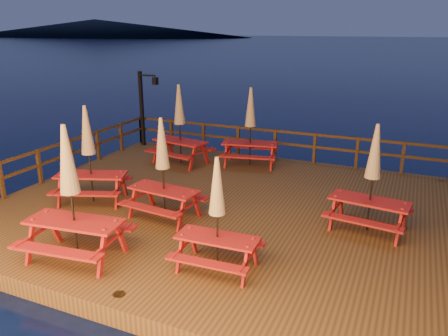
# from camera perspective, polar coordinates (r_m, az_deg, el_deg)

# --- Properties ---
(ground) EXTENTS (500.00, 500.00, 0.00)m
(ground) POSITION_cam_1_polar(r_m,az_deg,el_deg) (12.19, -0.35, -6.57)
(ground) COLOR #050F33
(ground) RESTS_ON ground
(deck) EXTENTS (12.00, 10.00, 0.40)m
(deck) POSITION_cam_1_polar(r_m,az_deg,el_deg) (12.11, -0.35, -5.71)
(deck) COLOR #4B3218
(deck) RESTS_ON ground
(deck_piles) EXTENTS (11.44, 9.44, 1.40)m
(deck_piles) POSITION_cam_1_polar(r_m,az_deg,el_deg) (12.32, -0.34, -7.84)
(deck_piles) COLOR #3B2812
(deck_piles) RESTS_ON ground
(railing) EXTENTS (11.80, 9.75, 1.10)m
(railing) POSITION_cam_1_polar(r_m,az_deg,el_deg) (13.32, 2.76, 0.93)
(railing) COLOR #3B2812
(railing) RESTS_ON deck
(lamp_post) EXTENTS (0.85, 0.18, 3.00)m
(lamp_post) POSITION_cam_1_polar(r_m,az_deg,el_deg) (17.94, -10.32, 8.48)
(lamp_post) COLOR black
(lamp_post) RESTS_ON deck
(headland_left) EXTENTS (180.00, 84.00, 9.00)m
(headland_left) POSITION_cam_1_polar(r_m,az_deg,el_deg) (259.08, -16.46, 17.15)
(headland_left) COLOR black
(headland_left) RESTS_ON ground
(picnic_table_0) EXTENTS (2.32, 2.12, 2.70)m
(picnic_table_0) POSITION_cam_1_polar(r_m,az_deg,el_deg) (12.36, -17.24, 1.86)
(picnic_table_0) COLOR maroon
(picnic_table_0) RESTS_ON deck
(picnic_table_1) EXTENTS (1.70, 1.42, 2.35)m
(picnic_table_1) POSITION_cam_1_polar(r_m,az_deg,el_deg) (8.51, -0.89, -5.89)
(picnic_table_1) COLOR maroon
(picnic_table_1) RESTS_ON deck
(picnic_table_2) EXTENTS (1.99, 1.72, 2.60)m
(picnic_table_2) POSITION_cam_1_polar(r_m,az_deg,el_deg) (10.66, 18.81, -1.12)
(picnic_table_2) COLOR maroon
(picnic_table_2) RESTS_ON deck
(picnic_table_3) EXTENTS (1.96, 1.67, 2.60)m
(picnic_table_3) POSITION_cam_1_polar(r_m,az_deg,el_deg) (10.90, -7.99, 0.10)
(picnic_table_3) COLOR maroon
(picnic_table_3) RESTS_ON deck
(picnic_table_4) EXTENTS (2.22, 1.94, 2.80)m
(picnic_table_4) POSITION_cam_1_polar(r_m,az_deg,el_deg) (15.38, -5.80, 5.83)
(picnic_table_4) COLOR maroon
(picnic_table_4) RESTS_ON deck
(picnic_table_5) EXTENTS (2.20, 1.89, 2.88)m
(picnic_table_5) POSITION_cam_1_polar(r_m,az_deg,el_deg) (9.33, -19.39, -2.95)
(picnic_table_5) COLOR maroon
(picnic_table_5) RESTS_ON deck
(picnic_table_6) EXTENTS (2.20, 1.94, 2.73)m
(picnic_table_6) POSITION_cam_1_polar(r_m,az_deg,el_deg) (15.11, 3.46, 5.54)
(picnic_table_6) COLOR maroon
(picnic_table_6) RESTS_ON deck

